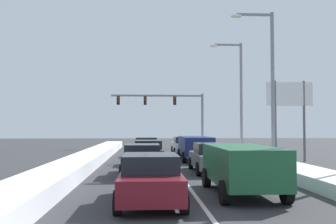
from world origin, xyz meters
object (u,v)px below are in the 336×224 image
sedan_charcoal_center_lane_third (148,152)px  sedan_tan_center_lane_fourth (146,147)px  street_lamp_right_far (237,89)px  sedan_gray_right_lane_second (211,157)px  sedan_maroon_center_lane_nearest (150,178)px  street_lamp_right_mid (267,75)px  traffic_light_gantry (170,106)px  sedan_silver_right_lane_fourth (184,145)px  sedan_black_center_lane_second (142,159)px  roadside_sign_right (290,102)px  suv_navy_right_lane_third (195,146)px  suv_green_right_lane_nearest (241,165)px

sedan_charcoal_center_lane_third → sedan_tan_center_lane_fourth: size_ratio=1.00×
sedan_tan_center_lane_fourth → street_lamp_right_far: (7.31, -0.52, 4.64)m
sedan_gray_right_lane_second → sedan_charcoal_center_lane_third: 5.60m
sedan_maroon_center_lane_nearest → street_lamp_right_mid: 13.91m
sedan_maroon_center_lane_nearest → traffic_light_gantry: bearing=85.1°
sedan_silver_right_lane_fourth → sedan_black_center_lane_second: same height
roadside_sign_right → street_lamp_right_mid: bearing=-131.2°
sedan_silver_right_lane_fourth → street_lamp_right_mid: (4.03, -10.20, 4.74)m
sedan_black_center_lane_second → suv_navy_right_lane_third: bearing=64.9°
sedan_black_center_lane_second → street_lamp_right_mid: size_ratio=0.48×
sedan_gray_right_lane_second → sedan_tan_center_lane_fourth: (-3.34, 11.09, 0.00)m
sedan_silver_right_lane_fourth → sedan_charcoal_center_lane_third: size_ratio=1.00×
street_lamp_right_far → roadside_sign_right: size_ratio=1.66×
suv_green_right_lane_nearest → sedan_silver_right_lane_fourth: (0.03, 19.73, -0.25)m
traffic_light_gantry → roadside_sign_right: 19.57m
street_lamp_right_mid → sedan_charcoal_center_lane_third: bearing=167.1°
sedan_silver_right_lane_fourth → roadside_sign_right: size_ratio=0.82×
sedan_maroon_center_lane_nearest → sedan_tan_center_lane_fourth: bearing=90.2°
street_lamp_right_far → sedan_silver_right_lane_fourth: bearing=147.9°
traffic_light_gantry → sedan_charcoal_center_lane_third: bearing=-97.9°
street_lamp_right_far → roadside_sign_right: (2.41, -4.90, -1.38)m
street_lamp_right_far → sedan_gray_right_lane_second: bearing=-110.6°
suv_navy_right_lane_third → roadside_sign_right: 7.08m
sedan_black_center_lane_second → roadside_sign_right: roadside_sign_right is taller
sedan_silver_right_lane_fourth → sedan_black_center_lane_second: size_ratio=1.00×
sedan_maroon_center_lane_nearest → suv_navy_right_lane_third: bearing=77.2°
sedan_tan_center_lane_fourth → street_lamp_right_far: 8.67m
suv_navy_right_lane_third → sedan_black_center_lane_second: suv_navy_right_lane_third is taller
sedan_maroon_center_lane_nearest → roadside_sign_right: (9.66, 13.65, 3.25)m
suv_green_right_lane_nearest → sedan_black_center_lane_second: (-3.47, 5.57, -0.25)m
sedan_maroon_center_lane_nearest → street_lamp_right_mid: (7.24, 10.89, 4.74)m
sedan_gray_right_lane_second → roadside_sign_right: bearing=41.6°
sedan_maroon_center_lane_nearest → sedan_charcoal_center_lane_third: bearing=89.8°
suv_green_right_lane_nearest → traffic_light_gantry: bearing=90.8°
sedan_gray_right_lane_second → sedan_maroon_center_lane_nearest: (-3.29, -7.98, 0.00)m
sedan_tan_center_lane_fourth → street_lamp_right_mid: (7.30, -8.18, 4.74)m
street_lamp_right_mid → roadside_sign_right: street_lamp_right_mid is taller
sedan_maroon_center_lane_nearest → traffic_light_gantry: size_ratio=0.42×
sedan_gray_right_lane_second → sedan_silver_right_lane_fourth: 13.11m
sedan_black_center_lane_second → street_lamp_right_mid: (7.54, 3.97, 4.74)m
sedan_black_center_lane_second → traffic_light_gantry: 25.50m
suv_navy_right_lane_third → sedan_charcoal_center_lane_third: size_ratio=1.09×
suv_navy_right_lane_third → sedan_maroon_center_lane_nearest: bearing=-102.8°
sedan_silver_right_lane_fourth → sedan_charcoal_center_lane_third: (-3.16, -8.54, 0.00)m
sedan_silver_right_lane_fourth → sedan_maroon_center_lane_nearest: (-3.21, -21.09, 0.00)m
suv_green_right_lane_nearest → roadside_sign_right: size_ratio=0.89×
sedan_maroon_center_lane_nearest → roadside_sign_right: roadside_sign_right is taller
sedan_charcoal_center_lane_third → roadside_sign_right: roadside_sign_right is taller
suv_green_right_lane_nearest → street_lamp_right_far: (4.07, 17.19, 4.38)m
suv_green_right_lane_nearest → sedan_silver_right_lane_fourth: size_ratio=1.09×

